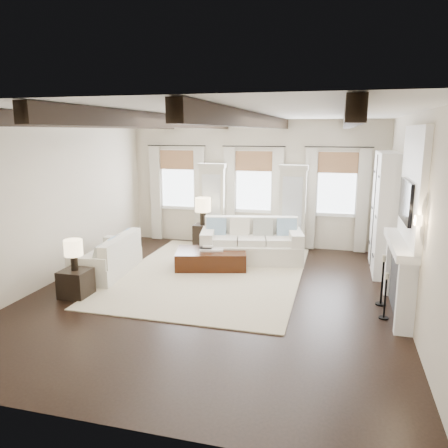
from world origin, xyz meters
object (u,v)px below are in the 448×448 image
(ottoman, at_px, (211,259))
(sofa_back, at_px, (251,244))
(side_table_back, at_px, (203,237))
(sofa_left, at_px, (110,258))
(side_table_front, at_px, (76,283))

(ottoman, bearing_deg, sofa_back, 31.06)
(side_table_back, bearing_deg, sofa_left, -119.60)
(sofa_back, height_order, ottoman, sofa_back)
(sofa_back, distance_m, side_table_back, 1.48)
(sofa_back, height_order, sofa_left, sofa_back)
(sofa_back, xyz_separation_m, side_table_front, (-2.60, -3.01, -0.14))
(sofa_left, height_order, side_table_front, sofa_left)
(sofa_back, distance_m, sofa_left, 3.15)
(sofa_left, bearing_deg, sofa_back, 32.48)
(sofa_back, relative_size, side_table_back, 3.75)
(ottoman, distance_m, side_table_back, 1.50)
(sofa_back, relative_size, sofa_left, 1.25)
(side_table_front, bearing_deg, sofa_back, 49.21)
(sofa_back, distance_m, side_table_front, 3.97)
(sofa_left, relative_size, ottoman, 1.30)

